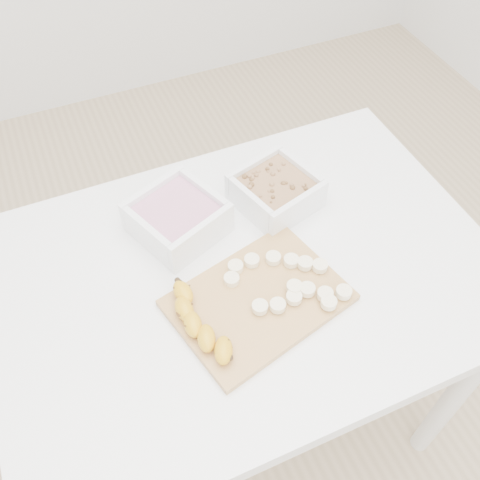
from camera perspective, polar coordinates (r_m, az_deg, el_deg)
name	(u,v)px	position (r m, az deg, el deg)	size (l,w,h in m)	color
ground	(244,412)	(1.73, 0.42, -17.91)	(3.50, 3.50, 0.00)	#C6AD89
table	(246,296)	(1.14, 0.60, -6.01)	(1.00, 0.70, 0.75)	white
bowl_yogurt	(178,217)	(1.10, -6.68, 2.43)	(0.21, 0.21, 0.08)	white
bowl_granola	(276,191)	(1.15, 3.83, 5.29)	(0.19, 0.19, 0.07)	white
cutting_board	(258,300)	(1.01, 1.96, -6.43)	(0.31, 0.22, 0.01)	tan
banana	(201,324)	(0.96, -4.22, -8.89)	(0.05, 0.19, 0.03)	gold
banana_slices	(289,282)	(1.02, 5.25, -4.44)	(0.21, 0.18, 0.02)	#FBECBF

